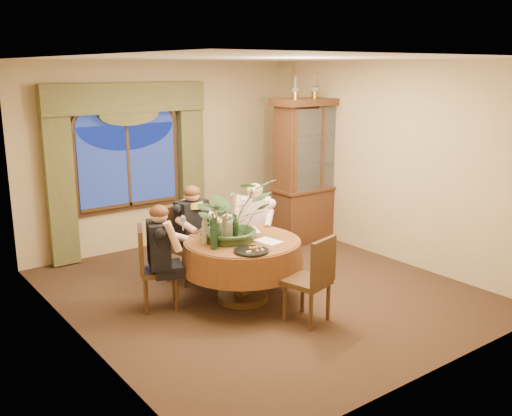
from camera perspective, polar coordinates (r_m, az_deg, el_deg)
floor at (r=7.18m, az=0.46°, el=-8.17°), size 5.00×5.00×0.00m
wall_back at (r=8.88m, az=-9.33°, el=5.29°), size 4.50×0.00×4.50m
wall_right at (r=8.32m, az=12.99°, el=4.55°), size 0.00×5.00×5.00m
ceiling at (r=6.66m, az=0.51°, el=14.76°), size 5.00×5.00×0.00m
window at (r=8.58m, az=-12.65°, el=4.16°), size 1.62×0.10×1.32m
arched_transom at (r=8.48m, az=-12.93°, el=9.36°), size 1.60×0.06×0.44m
drapery_left at (r=8.19m, az=-19.04°, el=2.44°), size 0.38×0.14×2.32m
drapery_right at (r=9.01m, az=-6.49°, el=4.10°), size 0.38×0.14×2.32m
swag_valance at (r=8.40m, az=-12.78°, el=10.70°), size 2.45×0.16×0.42m
dining_table at (r=6.76m, az=-1.37°, el=-6.22°), size 1.91×1.91×0.75m
china_cabinet at (r=9.04m, az=5.71°, el=3.76°), size 1.38×0.55×2.24m
oil_lamp_left at (r=8.65m, az=3.97°, el=11.94°), size 0.11×0.11×0.34m
oil_lamp_center at (r=8.91m, az=5.91°, el=11.96°), size 0.11×0.11×0.34m
oil_lamp_right at (r=9.18m, az=7.75°, el=11.96°), size 0.11×0.11×0.34m
chair_right at (r=7.72m, az=-0.34°, el=-2.82°), size 0.59×0.59×0.96m
chair_back_right at (r=7.38m, az=-7.13°, el=-3.73°), size 0.51×0.51×0.96m
chair_back at (r=6.61m, az=-9.61°, el=-5.92°), size 0.55×0.55×0.96m
chair_front_left at (r=6.20m, az=5.12°, el=-7.12°), size 0.51×0.51×0.96m
person_pink at (r=7.54m, az=-0.10°, el=-2.10°), size 0.60×0.60×1.24m
person_back at (r=6.50m, az=-9.66°, el=-4.99°), size 0.53×0.55×1.24m
person_scarf at (r=7.33m, az=-6.41°, el=-2.56°), size 0.51×0.48×1.27m
stoneware_vase at (r=6.59m, az=-2.87°, el=-1.97°), size 0.16×0.16×0.30m
centerpiece_plant at (r=6.54m, az=-2.48°, el=2.07°), size 0.95×1.06×0.82m
olive_bowl at (r=6.61m, az=-1.10°, el=-3.03°), size 0.16×0.16×0.05m
cheese_platter at (r=6.20m, az=-0.47°, el=-4.32°), size 0.38×0.38×0.02m
wine_bottle_0 at (r=6.35m, az=-4.11°, el=-2.46°), size 0.07×0.07×0.33m
wine_bottle_1 at (r=6.51m, az=-2.95°, el=-2.02°), size 0.07×0.07×0.33m
wine_bottle_2 at (r=6.47m, az=-5.15°, el=-2.16°), size 0.07×0.07×0.33m
wine_bottle_3 at (r=6.55m, az=-4.33°, el=-1.94°), size 0.07×0.07×0.33m
wine_bottle_4 at (r=6.27m, az=-4.25°, el=-2.68°), size 0.07×0.07×0.33m
wine_bottle_5 at (r=6.47m, az=-2.06°, el=-2.12°), size 0.07×0.07×0.33m
tasting_paper_0 at (r=6.57m, az=1.26°, el=-3.33°), size 0.25×0.33×0.00m
tasting_paper_1 at (r=7.01m, az=-0.68°, el=-2.21°), size 0.30×0.35×0.00m
wine_glass_person_pink at (r=7.07m, az=-0.68°, el=-1.35°), size 0.07×0.07×0.18m
wine_glass_person_back at (r=6.51m, az=-5.48°, el=-2.78°), size 0.07×0.07×0.18m
wine_glass_person_scarf at (r=6.95m, az=-4.17°, el=-1.65°), size 0.07×0.07×0.18m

